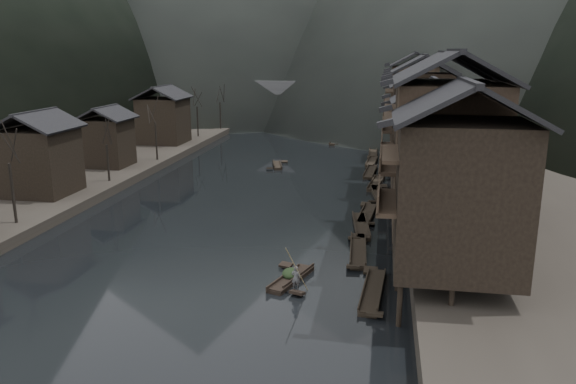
# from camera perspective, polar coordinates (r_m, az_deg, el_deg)

# --- Properties ---
(water) EXTENTS (300.00, 300.00, 0.00)m
(water) POSITION_cam_1_polar(r_m,az_deg,el_deg) (44.26, -7.89, -5.66)
(water) COLOR black
(water) RESTS_ON ground
(right_bank) EXTENTS (40.00, 200.00, 1.80)m
(right_bank) POSITION_cam_1_polar(r_m,az_deg,el_deg) (83.76, 24.92, 3.28)
(right_bank) COLOR #2D2823
(right_bank) RESTS_ON ground
(left_bank) EXTENTS (40.00, 200.00, 1.20)m
(left_bank) POSITION_cam_1_polar(r_m,az_deg,el_deg) (94.01, -21.11, 4.54)
(left_bank) COLOR #2D2823
(left_bank) RESTS_ON ground
(stilt_houses) EXTENTS (9.00, 67.60, 15.22)m
(stilt_houses) POSITION_cam_1_polar(r_m,az_deg,el_deg) (58.96, 14.07, 7.88)
(stilt_houses) COLOR black
(stilt_houses) RESTS_ON ground
(left_houses) EXTENTS (8.10, 53.20, 8.73)m
(left_houses) POSITION_cam_1_polar(r_m,az_deg,el_deg) (69.05, -19.41, 5.73)
(left_houses) COLOR black
(left_houses) RESTS_ON left_bank
(bare_trees) EXTENTS (3.61, 71.16, 7.22)m
(bare_trees) POSITION_cam_1_polar(r_m,az_deg,el_deg) (71.17, -15.31, 6.80)
(bare_trees) COLOR black
(bare_trees) RESTS_ON left_bank
(moored_sampans) EXTENTS (3.31, 56.70, 0.47)m
(moored_sampans) POSITION_cam_1_polar(r_m,az_deg,el_deg) (59.62, 8.38, -0.22)
(moored_sampans) COLOR black
(moored_sampans) RESTS_ON water
(midriver_boats) EXTENTS (11.26, 35.44, 0.45)m
(midriver_boats) POSITION_cam_1_polar(r_m,az_deg,el_deg) (90.61, 4.13, 4.88)
(midriver_boats) COLOR black
(midriver_boats) RESTS_ON water
(stone_bridge) EXTENTS (40.00, 6.00, 9.00)m
(stone_bridge) POSITION_cam_1_polar(r_m,az_deg,el_deg) (112.75, 3.18, 9.27)
(stone_bridge) COLOR #4C4C4F
(stone_bridge) RESTS_ON ground
(hero_sampan) EXTENTS (2.57, 5.29, 0.44)m
(hero_sampan) POSITION_cam_1_polar(r_m,az_deg,el_deg) (37.82, 0.33, -8.75)
(hero_sampan) COLOR black
(hero_sampan) RESTS_ON water
(cargo_heap) EXTENTS (1.16, 1.52, 0.70)m
(cargo_heap) POSITION_cam_1_polar(r_m,az_deg,el_deg) (37.82, 0.27, -7.79)
(cargo_heap) COLOR black
(cargo_heap) RESTS_ON hero_sampan
(boatman) EXTENTS (0.60, 0.41, 1.60)m
(boatman) POSITION_cam_1_polar(r_m,az_deg,el_deg) (35.74, 0.81, -8.37)
(boatman) COLOR #57585A
(boatman) RESTS_ON hero_sampan
(bamboo_pole) EXTENTS (1.53, 1.60, 3.92)m
(bamboo_pole) POSITION_cam_1_polar(r_m,az_deg,el_deg) (34.74, 1.15, -4.19)
(bamboo_pole) COLOR #8C7A51
(bamboo_pole) RESTS_ON boatman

